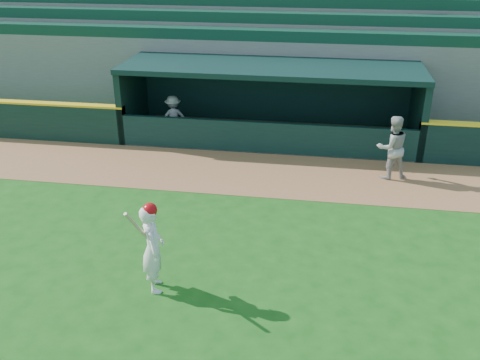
{
  "coord_description": "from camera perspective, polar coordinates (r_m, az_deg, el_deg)",
  "views": [
    {
      "loc": [
        1.67,
        -8.82,
        6.17
      ],
      "look_at": [
        0.0,
        1.6,
        1.3
      ],
      "focal_mm": 40.0,
      "sensor_mm": 36.0,
      "label": 1
    }
  ],
  "objects": [
    {
      "name": "batter_at_plate",
      "position": [
        10.07,
        -9.31,
        -7.06
      ],
      "size": [
        0.64,
        0.82,
        1.83
      ],
      "color": "silver",
      "rests_on": "ground"
    },
    {
      "name": "ground",
      "position": [
        10.89,
        -1.35,
        -9.74
      ],
      "size": [
        120.0,
        120.0,
        0.0
      ],
      "primitive_type": "plane",
      "color": "#164B12",
      "rests_on": "ground"
    },
    {
      "name": "dugout",
      "position": [
        17.58,
        3.35,
        8.84
      ],
      "size": [
        9.4,
        2.8,
        2.46
      ],
      "color": "slate",
      "rests_on": "ground"
    },
    {
      "name": "dugout_player_inside",
      "position": [
        17.74,
        -7.12,
        6.67
      ],
      "size": [
        1.06,
        0.86,
        1.43
      ],
      "primitive_type": "imported",
      "rotation": [
        0.0,
        0.0,
        3.55
      ],
      "color": "#A2A29D",
      "rests_on": "ground"
    },
    {
      "name": "dugout_player_front",
      "position": [
        15.12,
        15.92,
        3.35
      ],
      "size": [
        1.04,
        0.92,
        1.79
      ],
      "primitive_type": "imported",
      "rotation": [
        0.0,
        0.0,
        3.47
      ],
      "color": "#9A9A95",
      "rests_on": "ground"
    },
    {
      "name": "stands",
      "position": [
        21.79,
        4.8,
        14.72
      ],
      "size": [
        34.5,
        6.25,
        7.53
      ],
      "color": "slate",
      "rests_on": "ground"
    },
    {
      "name": "warning_track",
      "position": [
        15.14,
        1.98,
        0.72
      ],
      "size": [
        40.0,
        3.0,
        0.01
      ],
      "primitive_type": "cube",
      "color": "brown",
      "rests_on": "ground"
    }
  ]
}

